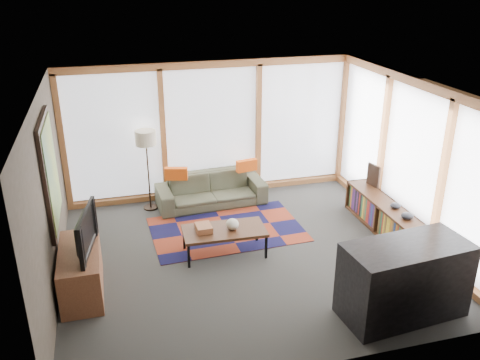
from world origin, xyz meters
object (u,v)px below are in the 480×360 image
object	(u,v)px
tv_console	(81,271)
bar_counter	(404,280)
sofa	(211,190)
floor_lamp	(148,170)
coffee_table	(224,242)
bookshelf	(385,218)
television	(80,232)

from	to	relation	value
tv_console	bar_counter	bearing A→B (deg)	-21.57
bar_counter	sofa	bearing A→B (deg)	107.95
floor_lamp	coffee_table	size ratio (longest dim) A/B	1.19
floor_lamp	bookshelf	bearing A→B (deg)	-27.88
sofa	floor_lamp	bearing A→B (deg)	170.71
floor_lamp	bar_counter	size ratio (longest dim) A/B	0.96
bookshelf	tv_console	bearing A→B (deg)	-174.78
sofa	bar_counter	bearing A→B (deg)	-70.01
coffee_table	television	xyz separation A→B (m)	(-2.06, -0.49, 0.72)
tv_console	floor_lamp	bearing A→B (deg)	64.03
sofa	tv_console	distance (m)	3.24
sofa	floor_lamp	distance (m)	1.22
bookshelf	tv_console	size ratio (longest dim) A/B	1.67
sofa	tv_console	xyz separation A→B (m)	(-2.29, -2.28, 0.03)
bookshelf	television	size ratio (longest dim) A/B	2.12
coffee_table	bookshelf	bearing A→B (deg)	-0.41
bookshelf	television	xyz separation A→B (m)	(-4.81, -0.47, 0.66)
sofa	floor_lamp	size ratio (longest dim) A/B	1.34
sofa	television	bearing A→B (deg)	-137.50
floor_lamp	coffee_table	xyz separation A→B (m)	(0.94, -1.94, -0.54)
floor_lamp	tv_console	world-z (taller)	floor_lamp
tv_console	bar_counter	size ratio (longest dim) A/B	0.81
bar_counter	floor_lamp	bearing A→B (deg)	119.71
television	bar_counter	size ratio (longest dim) A/B	0.64
floor_lamp	television	bearing A→B (deg)	-114.68
bookshelf	bar_counter	bearing A→B (deg)	-114.43
sofa	bar_counter	distance (m)	4.19
television	bar_counter	world-z (taller)	television
tv_console	bar_counter	xyz separation A→B (m)	(3.95, -1.56, 0.18)
floor_lamp	television	distance (m)	2.67
coffee_table	television	distance (m)	2.23
coffee_table	television	world-z (taller)	television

